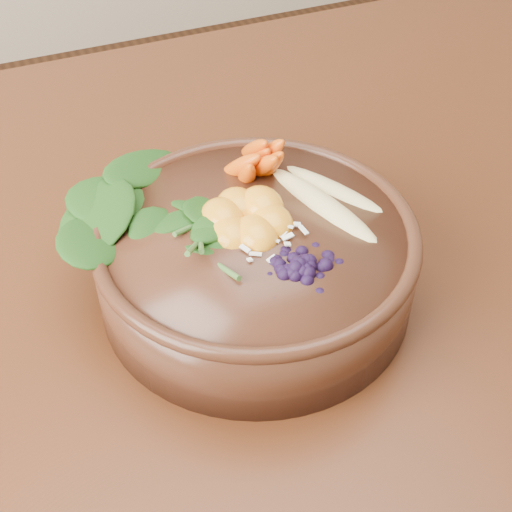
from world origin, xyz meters
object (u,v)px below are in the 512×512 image
Objects in this scene: stoneware_bowl at (256,263)px; blueberry_pile at (301,251)px; mandarin_cluster at (246,206)px; carrot_cluster at (255,134)px; dining_table at (372,225)px; kale_heap at (176,195)px; banana_halves at (328,184)px.

blueberry_pile reaches higher than stoneware_bowl.
carrot_cluster is at bearing 61.78° from mandarin_cluster.
dining_table is at bearing 31.51° from stoneware_bowl.
mandarin_cluster is at bearing 95.24° from stoneware_bowl.
dining_table is 0.30m from stoneware_bowl.
dining_table is at bearing 43.78° from blueberry_pile.
kale_heap is 2.07× the size of mandarin_cluster.
carrot_cluster is 0.16m from blueberry_pile.
blueberry_pile is (0.02, -0.08, 0.00)m from mandarin_cluster.
stoneware_bowl is at bearing -41.55° from kale_heap.
mandarin_cluster is at bearing -30.20° from kale_heap.
stoneware_bowl is 1.75× the size of banana_halves.
kale_heap reaches higher than mandarin_cluster.
blueberry_pile reaches higher than dining_table.
kale_heap is at bearing 156.45° from banana_halves.
blueberry_pile is (0.08, -0.12, -0.00)m from kale_heap.
carrot_cluster is at bearing 113.06° from banana_halves.
banana_halves is at bearing -140.06° from dining_table.
carrot_cluster is at bearing -166.49° from dining_table.
mandarin_cluster is 0.09m from blueberry_pile.
mandarin_cluster reaches higher than dining_table.
stoneware_bowl is 3.62× the size of carrot_cluster.
stoneware_bowl reaches higher than dining_table.
banana_halves is (0.05, -0.07, -0.03)m from carrot_cluster.
carrot_cluster is (0.10, 0.04, 0.02)m from kale_heap.
blueberry_pile is at bearing -56.61° from kale_heap.
blueberry_pile is at bearing -75.55° from stoneware_bowl.
dining_table is at bearing 16.55° from kale_heap.
carrot_cluster is 0.87× the size of mandarin_cluster.
kale_heap reaches higher than banana_halves.
dining_table is 8.84× the size of banana_halves.
kale_heap is (-0.29, -0.09, 0.20)m from dining_table.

